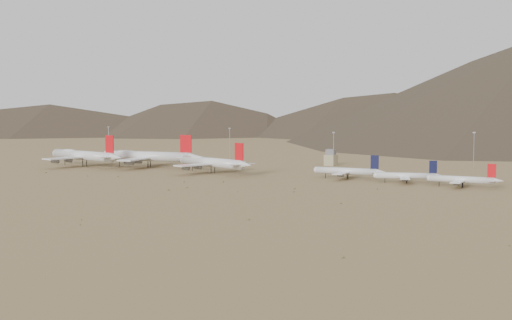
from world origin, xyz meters
The scene contains 14 objects.
ground centered at (0.00, 0.00, 0.00)m, with size 3000.00×3000.00×0.00m, color #987A4F.
mountain_ridge centered at (0.00, 900.00, 150.00)m, with size 4400.00×1000.00×300.00m.
widebody_west centered at (-122.08, 23.35, 8.11)m, with size 78.42×61.34×23.51m.
widebody_centre centered at (-77.24, 40.70, 8.16)m, with size 79.20×61.74×23.67m.
widebody_east centered at (-14.46, 28.36, 7.24)m, with size 68.38×54.30×20.99m.
narrowbody_a centered at (77.10, 38.64, 4.88)m, with size 45.59×32.89×15.05m.
narrowbody_b centered at (114.93, 35.29, 4.30)m, with size 38.37×28.68×13.24m.
narrowbody_c centered at (148.05, 29.66, 4.41)m, with size 41.22×29.58×13.59m.
control_tower centered at (30.00, 120.00, 5.32)m, with size 8.00×8.00×12.00m.
mast_far_west centered at (-176.63, 112.28, 14.20)m, with size 2.00×0.60×25.70m.
mast_west centered at (-66.09, 133.75, 14.20)m, with size 2.00×0.60×25.70m.
mast_centre centered at (40.32, 101.04, 14.20)m, with size 2.00×0.60×25.70m.
mast_east centered at (126.87, 147.68, 14.20)m, with size 2.00×0.60×25.70m.
desert_scrub centered at (37.30, -62.62, 0.32)m, with size 434.30×166.50×0.83m.
Camera 1 is at (240.73, -361.22, 46.22)m, focal length 50.00 mm.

